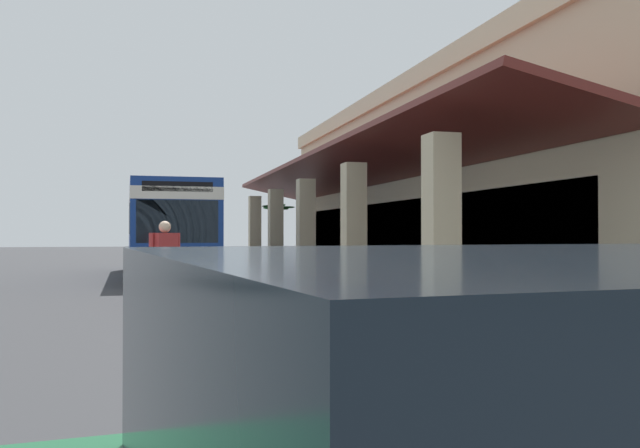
# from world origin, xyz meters

# --- Properties ---
(ground) EXTENTS (120.00, 120.00, 0.00)m
(ground) POSITION_xyz_m (0.00, 8.00, 0.00)
(ground) COLOR #38383A
(curb_strip) EXTENTS (31.74, 0.50, 0.12)m
(curb_strip) POSITION_xyz_m (0.50, 3.44, 0.06)
(curb_strip) COLOR #9E998E
(curb_strip) RESTS_ON ground
(plaza_building) EXTENTS (26.75, 15.08, 6.65)m
(plaza_building) POSITION_xyz_m (0.50, 13.06, 3.33)
(plaza_building) COLOR #C6B793
(plaza_building) RESTS_ON ground
(transit_bus) EXTENTS (11.26, 2.99, 3.34)m
(transit_bus) POSITION_xyz_m (-2.27, -0.09, 1.85)
(transit_bus) COLOR navy
(transit_bus) RESTS_ON ground
(pedestrian) EXTENTS (0.50, 0.61, 1.76)m
(pedestrian) POSITION_xyz_m (8.74, -0.49, 1.00)
(pedestrian) COLOR navy
(pedestrian) RESTS_ON ground
(potted_palm) EXTENTS (1.83, 1.63, 2.86)m
(potted_palm) POSITION_xyz_m (-7.79, 5.00, 0.67)
(potted_palm) COLOR brown
(potted_palm) RESTS_ON ground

